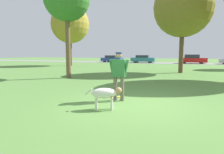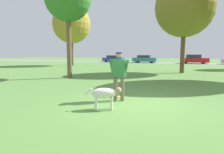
{
  "view_description": "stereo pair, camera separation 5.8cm",
  "coord_description": "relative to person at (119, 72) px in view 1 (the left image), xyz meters",
  "views": [
    {
      "loc": [
        1.59,
        -6.19,
        1.65
      ],
      "look_at": [
        -0.7,
        -0.31,
        0.9
      ],
      "focal_mm": 32.0,
      "sensor_mm": 36.0,
      "label": 1
    },
    {
      "loc": [
        1.64,
        -6.17,
        1.65
      ],
      "look_at": [
        -0.7,
        -0.31,
        0.9
      ],
      "focal_mm": 32.0,
      "sensor_mm": 36.0,
      "label": 2
    }
  ],
  "objects": [
    {
      "name": "far_road_strip",
      "position": [
        0.68,
        28.45,
        -1.01
      ],
      "size": [
        120.0,
        6.0,
        0.01
      ],
      "color": "gray",
      "rests_on": "ground_plane"
    },
    {
      "name": "parked_car_teal",
      "position": [
        -5.35,
        28.13,
        -0.35
      ],
      "size": [
        4.2,
        1.98,
        1.32
      ],
      "rotation": [
        0.0,
        0.0,
        0.05
      ],
      "color": "teal",
      "rests_on": "ground_plane"
    },
    {
      "name": "parked_car_red",
      "position": [
        2.68,
        28.2,
        -0.31
      ],
      "size": [
        4.31,
        1.89,
        1.45
      ],
      "rotation": [
        0.0,
        0.0,
        0.03
      ],
      "color": "red",
      "rests_on": "ground_plane"
    },
    {
      "name": "tree_far_left",
      "position": [
        -12.63,
        16.61,
        4.45
      ],
      "size": [
        5.01,
        5.01,
        7.97
      ],
      "color": "brown",
      "rests_on": "ground_plane"
    },
    {
      "name": "parked_car_blue",
      "position": [
        -11.37,
        28.58,
        -0.39
      ],
      "size": [
        4.0,
        2.01,
        1.26
      ],
      "rotation": [
        0.0,
        0.0,
        -0.04
      ],
      "color": "#284293",
      "rests_on": "ground_plane"
    },
    {
      "name": "dog",
      "position": [
        0.01,
        -1.22,
        -0.54
      ],
      "size": [
        1.05,
        0.56,
        0.67
      ],
      "rotation": [
        0.0,
        0.0,
        0.39
      ],
      "color": "silver",
      "rests_on": "ground_plane"
    },
    {
      "name": "frisbee",
      "position": [
        -0.16,
        0.55,
        -1.0
      ],
      "size": [
        0.23,
        0.23,
        0.02
      ],
      "color": "yellow",
      "rests_on": "ground_plane"
    },
    {
      "name": "tree_mid_center",
      "position": [
        1.59,
        11.35,
        4.33
      ],
      "size": [
        4.78,
        4.78,
        7.74
      ],
      "color": "brown",
      "rests_on": "ground_plane"
    },
    {
      "name": "person",
      "position": [
        0.0,
        0.0,
        0.0
      ],
      "size": [
        0.73,
        0.23,
        1.69
      ],
      "rotation": [
        0.0,
        0.0,
        0.02
      ],
      "color": "#665B4C",
      "rests_on": "ground_plane"
    },
    {
      "name": "ground_plane",
      "position": [
        0.68,
        -0.31,
        -1.01
      ],
      "size": [
        120.0,
        120.0,
        0.0
      ],
      "primitive_type": "plane",
      "color": "#56843D"
    }
  ]
}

